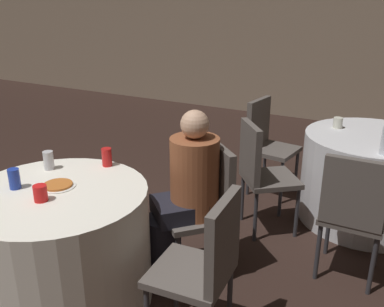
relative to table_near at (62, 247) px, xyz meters
The scene contains 16 objects.
ground_plane 0.42m from the table_near, 128.26° to the right, with size 16.00×16.00×0.00m, color black.
wall_back 5.02m from the table_near, 91.33° to the left, with size 16.00×0.06×2.80m.
table_near is the anchor object (origin of this frame).
table_far 2.49m from the table_near, 52.60° to the left, with size 1.09×1.09×0.75m.
chair_near_east 0.96m from the table_near, ahead, with size 0.43×0.43×0.90m.
chair_near_northeast 0.96m from the table_near, 46.95° to the left, with size 0.57×0.57×0.90m.
chair_far_southwest 1.59m from the table_near, 60.88° to the left, with size 0.56×0.56×0.90m.
chair_far_south 1.84m from the table_near, 33.96° to the left, with size 0.40×0.41×0.90m.
chair_far_west 2.19m from the table_near, 75.03° to the left, with size 0.45×0.45×0.90m.
person_floral_shirt 0.81m from the table_near, 46.95° to the left, with size 0.45×0.46×1.16m.
pizza_plate_near 0.39m from the table_near, 120.19° to the left, with size 0.21×0.21×0.02m.
soda_can_blue 0.50m from the table_near, 162.49° to the right, with size 0.07×0.07×0.12m.
soda_can_silver 0.57m from the table_near, 139.97° to the left, with size 0.07×0.07×0.12m.
soda_can_red 0.63m from the table_near, 87.99° to the left, with size 0.07×0.07×0.12m.
cup_near 0.44m from the table_near, 80.99° to the right, with size 0.08×0.08×0.09m.
cup_far 2.42m from the table_near, 59.64° to the left, with size 0.08×0.08×0.09m.
Camera 1 is at (1.87, -1.45, 1.82)m, focal length 40.00 mm.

